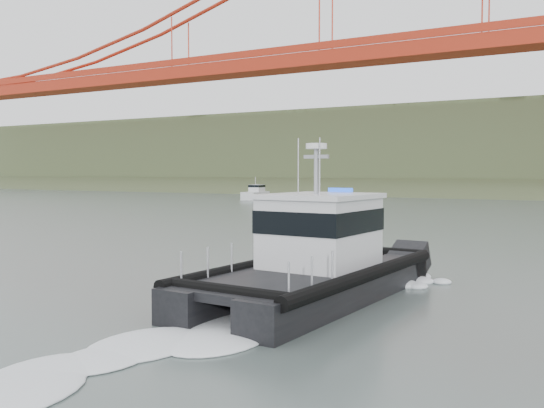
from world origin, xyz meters
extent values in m
plane|color=#495753|center=(0.00, 0.00, 0.00)|extent=(400.00, 400.00, 0.00)
cube|color=#3D4E2C|center=(0.00, 92.00, 0.00)|extent=(500.00, 44.72, 16.25)
cube|color=#AD2915|center=(0.00, 75.00, 22.00)|extent=(260.00, 6.00, 2.20)
cube|color=black|center=(3.09, 0.30, 0.38)|extent=(1.70, 10.00, 1.09)
cube|color=black|center=(5.53, 0.17, 0.38)|extent=(1.70, 10.00, 1.09)
cube|color=black|center=(4.29, -0.21, 0.81)|extent=(4.07, 8.78, 0.23)
cube|color=silver|center=(4.34, 0.69, 1.96)|extent=(2.88, 3.40, 2.08)
cube|color=black|center=(4.34, 0.69, 2.34)|extent=(2.94, 3.45, 0.68)
cube|color=silver|center=(4.34, 0.69, 3.08)|extent=(3.07, 3.59, 0.14)
cylinder|color=#96979E|center=(4.32, 0.42, 3.82)|extent=(0.14, 0.14, 1.63)
cylinder|color=white|center=(4.32, 0.42, 4.59)|extent=(0.63, 0.63, 0.16)
cube|color=silver|center=(-31.34, 55.13, 0.48)|extent=(2.77, 6.04, 1.16)
cube|color=silver|center=(-31.42, 55.61, 1.45)|extent=(1.88, 2.53, 1.16)
cube|color=black|center=(-31.42, 55.61, 1.84)|extent=(1.93, 2.58, 0.34)
cylinder|color=#96979E|center=(-31.34, 55.13, 2.52)|extent=(0.08, 0.08, 1.16)
camera|label=1|loc=(12.25, -16.02, 3.82)|focal=40.00mm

